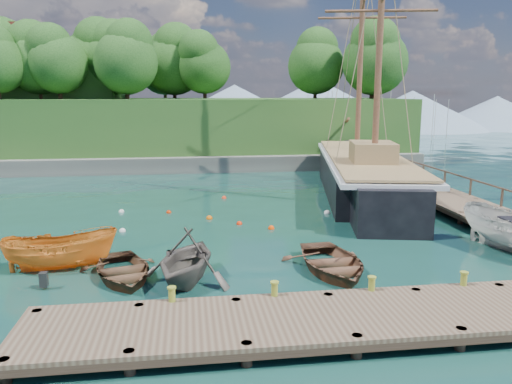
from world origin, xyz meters
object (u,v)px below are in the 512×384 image
Objects in this scene: motorboat_orange at (62,269)px; schooner at (364,178)px; rowboat_0 at (123,278)px; rowboat_2 at (332,271)px; rowboat_1 at (186,282)px.

schooner is at bearing -59.06° from motorboat_orange.
rowboat_2 is at bearing -17.35° from rowboat_0.
motorboat_orange is at bearing 167.84° from rowboat_2.
motorboat_orange is (-10.01, 1.63, 0.00)m from rowboat_2.
schooner is at bearing 29.36° from rowboat_0.
rowboat_1 reaches higher than rowboat_0.
rowboat_0 is at bearing -124.23° from motorboat_orange.
motorboat_orange is 0.16× the size of schooner.
rowboat_0 is 0.15× the size of schooner.
rowboat_1 is at bearing -119.02° from motorboat_orange.
rowboat_1 is 5.37m from rowboat_2.
rowboat_2 reaches higher than rowboat_0.
motorboat_orange is (-4.65, 1.99, 0.00)m from rowboat_1.
rowboat_2 is (5.36, 0.36, 0.00)m from rowboat_1.
rowboat_1 reaches higher than rowboat_2.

